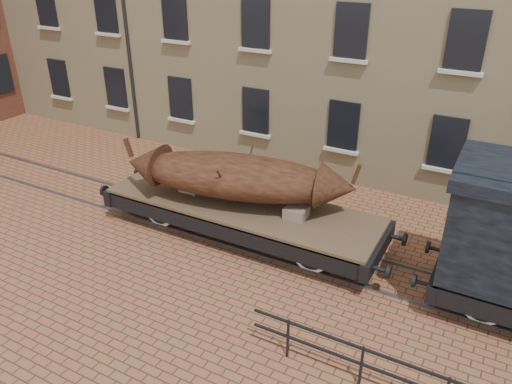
% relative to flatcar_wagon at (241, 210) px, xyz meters
% --- Properties ---
extents(ground, '(90.00, 90.00, 0.00)m').
position_rel_flatcar_wagon_xyz_m(ground, '(0.31, -0.00, -0.88)').
color(ground, brown).
extents(rail_track, '(30.00, 1.52, 0.06)m').
position_rel_flatcar_wagon_xyz_m(rail_track, '(0.31, -0.00, -0.85)').
color(rail_track, '#59595E').
rests_on(rail_track, ground).
extents(flatcar_wagon, '(9.34, 2.53, 1.41)m').
position_rel_flatcar_wagon_xyz_m(flatcar_wagon, '(0.00, 0.00, 0.00)').
color(flatcar_wagon, brown).
rests_on(flatcar_wagon, ground).
extents(iron_boat, '(6.96, 3.17, 1.66)m').
position_rel_flatcar_wagon_xyz_m(iron_boat, '(-0.16, -0.00, 1.07)').
color(iron_boat, '#512B1A').
rests_on(iron_boat, flatcar_wagon).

